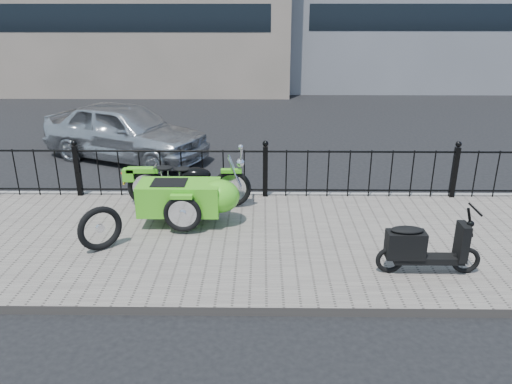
{
  "coord_description": "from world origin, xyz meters",
  "views": [
    {
      "loc": [
        -0.06,
        -7.48,
        3.54
      ],
      "look_at": [
        -0.15,
        -0.1,
        0.73
      ],
      "focal_mm": 35.0,
      "sensor_mm": 36.0,
      "label": 1
    }
  ],
  "objects_px": {
    "scooter": "(422,248)",
    "sedan_car": "(125,131)",
    "motorcycle_sidecar": "(192,194)",
    "spare_tire": "(100,228)"
  },
  "relations": [
    {
      "from": "scooter",
      "to": "spare_tire",
      "type": "height_order",
      "value": "scooter"
    },
    {
      "from": "motorcycle_sidecar",
      "to": "scooter",
      "type": "height_order",
      "value": "motorcycle_sidecar"
    },
    {
      "from": "scooter",
      "to": "spare_tire",
      "type": "bearing_deg",
      "value": 172.18
    },
    {
      "from": "scooter",
      "to": "motorcycle_sidecar",
      "type": "bearing_deg",
      "value": 152.96
    },
    {
      "from": "spare_tire",
      "to": "sedan_car",
      "type": "xyz_separation_m",
      "value": [
        -0.89,
        4.94,
        0.23
      ]
    },
    {
      "from": "scooter",
      "to": "sedan_car",
      "type": "bearing_deg",
      "value": 134.1
    },
    {
      "from": "motorcycle_sidecar",
      "to": "scooter",
      "type": "bearing_deg",
      "value": -27.04
    },
    {
      "from": "motorcycle_sidecar",
      "to": "sedan_car",
      "type": "height_order",
      "value": "sedan_car"
    },
    {
      "from": "motorcycle_sidecar",
      "to": "spare_tire",
      "type": "height_order",
      "value": "motorcycle_sidecar"
    },
    {
      "from": "motorcycle_sidecar",
      "to": "scooter",
      "type": "xyz_separation_m",
      "value": [
        3.29,
        -1.68,
        -0.11
      ]
    }
  ]
}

